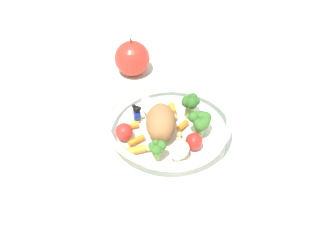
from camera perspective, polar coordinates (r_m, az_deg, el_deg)
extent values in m
plane|color=silver|center=(0.76, -0.68, -1.89)|extent=(2.40, 2.40, 0.00)
cylinder|color=white|center=(0.76, 0.00, -1.28)|extent=(0.22, 0.22, 0.01)
torus|color=white|center=(0.73, 0.00, 1.07)|extent=(0.23, 0.23, 0.01)
ellipsoid|color=#9E663D|center=(0.73, -1.05, 0.50)|extent=(0.09, 0.10, 0.06)
cylinder|color=#7FAD5B|center=(0.75, 4.47, -0.56)|extent=(0.02, 0.02, 0.02)
sphere|color=#386B28|center=(0.73, 4.19, 0.49)|extent=(0.02, 0.02, 0.02)
sphere|color=#386B28|center=(0.73, 4.53, 0.09)|extent=(0.02, 0.02, 0.02)
sphere|color=#386B28|center=(0.73, 5.01, 0.33)|extent=(0.02, 0.02, 0.02)
sphere|color=#386B28|center=(0.73, 5.35, 0.70)|extent=(0.02, 0.02, 0.02)
sphere|color=#386B28|center=(0.74, 5.28, 1.16)|extent=(0.02, 0.02, 0.02)
sphere|color=#386B28|center=(0.73, 4.79, 1.33)|extent=(0.02, 0.02, 0.02)
sphere|color=#386B28|center=(0.74, 4.05, 1.31)|extent=(0.02, 0.02, 0.02)
sphere|color=#386B28|center=(0.73, 3.60, 1.23)|extent=(0.02, 0.02, 0.02)
cylinder|color=#7FAD5B|center=(0.78, 3.08, 2.18)|extent=(0.02, 0.02, 0.03)
sphere|color=#2D6023|center=(0.76, 2.60, 3.33)|extent=(0.02, 0.02, 0.02)
sphere|color=#2D6023|center=(0.75, 3.39, 3.26)|extent=(0.02, 0.02, 0.02)
sphere|color=#2D6023|center=(0.77, 3.98, 3.50)|extent=(0.02, 0.02, 0.02)
sphere|color=#2D6023|center=(0.77, 3.51, 3.99)|extent=(0.02, 0.02, 0.02)
sphere|color=#2D6023|center=(0.77, 2.59, 3.73)|extent=(0.02, 0.02, 0.02)
cylinder|color=#7FAD5B|center=(0.71, -1.54, -3.97)|extent=(0.01, 0.01, 0.02)
sphere|color=#386B28|center=(0.69, -2.09, -3.15)|extent=(0.01, 0.01, 0.01)
sphere|color=#386B28|center=(0.69, -1.65, -3.41)|extent=(0.02, 0.02, 0.02)
sphere|color=#386B28|center=(0.69, -1.20, -3.42)|extent=(0.01, 0.01, 0.01)
sphere|color=#386B28|center=(0.69, -0.91, -2.75)|extent=(0.02, 0.02, 0.02)
sphere|color=#386B28|center=(0.70, -1.24, -2.65)|extent=(0.01, 0.01, 0.01)
sphere|color=#386B28|center=(0.70, -1.74, -2.45)|extent=(0.01, 0.01, 0.01)
sphere|color=#386B28|center=(0.69, -2.26, -2.79)|extent=(0.01, 0.01, 0.01)
sphere|color=silver|center=(0.78, -2.60, 2.55)|extent=(0.03, 0.03, 0.03)
sphere|color=silver|center=(0.77, -1.72, 2.01)|extent=(0.04, 0.04, 0.04)
sphere|color=silver|center=(0.78, -2.14, 2.39)|extent=(0.03, 0.03, 0.03)
sphere|color=silver|center=(0.79, -3.00, 3.28)|extent=(0.02, 0.02, 0.02)
sphere|color=white|center=(0.70, 1.26, -3.96)|extent=(0.02, 0.02, 0.02)
sphere|color=white|center=(0.70, 1.64, -3.52)|extent=(0.02, 0.02, 0.02)
sphere|color=white|center=(0.70, 1.92, -3.18)|extent=(0.03, 0.03, 0.03)
sphere|color=white|center=(0.71, 1.40, -3.53)|extent=(0.03, 0.03, 0.03)
cube|color=yellow|center=(0.78, -4.33, 0.90)|extent=(0.02, 0.02, 0.00)
cylinder|color=#1933B2|center=(0.77, -4.37, 1.51)|extent=(0.02, 0.02, 0.02)
sphere|color=black|center=(0.76, -4.44, 2.36)|extent=(0.01, 0.01, 0.01)
sphere|color=black|center=(0.76, -4.08, 2.49)|extent=(0.01, 0.01, 0.01)
sphere|color=black|center=(0.76, -4.83, 2.80)|extent=(0.01, 0.01, 0.01)
cylinder|color=orange|center=(0.79, 0.63, 2.44)|extent=(0.02, 0.03, 0.01)
cylinder|color=orange|center=(0.72, -4.58, -3.38)|extent=(0.04, 0.02, 0.01)
cylinder|color=orange|center=(0.76, -5.33, -0.03)|extent=(0.03, 0.02, 0.01)
cylinder|color=orange|center=(0.74, -4.48, -2.01)|extent=(0.03, 0.01, 0.01)
cylinder|color=orange|center=(0.76, 2.11, 0.12)|extent=(0.03, 0.02, 0.01)
sphere|color=red|center=(0.72, 3.69, -2.14)|extent=(0.03, 0.03, 0.03)
sphere|color=red|center=(0.74, -6.21, -0.81)|extent=(0.03, 0.03, 0.03)
sphere|color=tan|center=(0.69, -0.16, -5.61)|extent=(0.01, 0.01, 0.01)
sphere|color=tan|center=(0.78, 0.92, 1.23)|extent=(0.01, 0.01, 0.01)
sphere|color=#D1B775|center=(0.81, -1.75, 3.55)|extent=(0.01, 0.01, 0.01)
sphere|color=tan|center=(0.74, 1.63, -1.22)|extent=(0.01, 0.01, 0.01)
sphere|color=#D1B775|center=(0.74, 1.54, -1.92)|extent=(0.01, 0.01, 0.01)
sphere|color=tan|center=(0.70, 3.18, -4.87)|extent=(0.01, 0.01, 0.01)
sphere|color=#D1B775|center=(0.72, -2.79, -3.14)|extent=(0.01, 0.01, 0.01)
sphere|color=#D1B775|center=(0.79, -4.81, 2.17)|extent=(0.01, 0.01, 0.01)
sphere|color=#D1B775|center=(0.73, -6.45, -3.05)|extent=(0.01, 0.01, 0.01)
sphere|color=red|center=(0.89, -5.08, 9.48)|extent=(0.08, 0.08, 0.08)
cylinder|color=brown|center=(0.87, -5.26, 11.89)|extent=(0.00, 0.00, 0.01)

